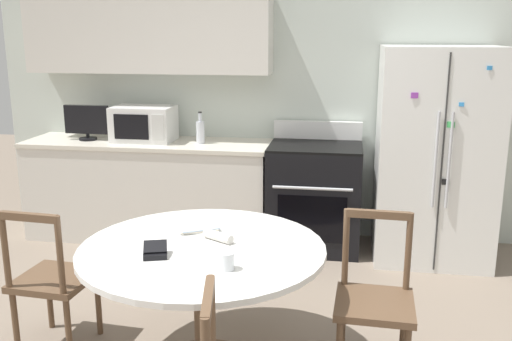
{
  "coord_description": "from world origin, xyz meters",
  "views": [
    {
      "loc": [
        0.67,
        -2.54,
        1.87
      ],
      "look_at": [
        0.08,
        1.15,
        0.95
      ],
      "focal_mm": 40.0,
      "sensor_mm": 36.0,
      "label": 1
    }
  ],
  "objects_px": {
    "counter_bottle": "(200,131)",
    "dining_chair_right": "(374,301)",
    "refrigerator": "(435,155)",
    "wallet": "(155,251)",
    "oven_range": "(315,195)",
    "dining_chair_left": "(52,280)",
    "countertop_tv": "(87,121)",
    "candle_glass": "(227,262)",
    "microwave": "(144,124)"
  },
  "relations": [
    {
      "from": "countertop_tv",
      "to": "counter_bottle",
      "type": "bearing_deg",
      "value": 0.47
    },
    {
      "from": "counter_bottle",
      "to": "wallet",
      "type": "height_order",
      "value": "counter_bottle"
    },
    {
      "from": "microwave",
      "to": "countertop_tv",
      "type": "bearing_deg",
      "value": -175.81
    },
    {
      "from": "refrigerator",
      "to": "oven_range",
      "type": "xyz_separation_m",
      "value": [
        -0.98,
        0.06,
        -0.41
      ]
    },
    {
      "from": "refrigerator",
      "to": "oven_range",
      "type": "height_order",
      "value": "refrigerator"
    },
    {
      "from": "candle_glass",
      "to": "dining_chair_right",
      "type": "bearing_deg",
      "value": 26.45
    },
    {
      "from": "candle_glass",
      "to": "wallet",
      "type": "xyz_separation_m",
      "value": [
        -0.4,
        0.1,
        -0.01
      ]
    },
    {
      "from": "dining_chair_left",
      "to": "candle_glass",
      "type": "relative_size",
      "value": 10.25
    },
    {
      "from": "wallet",
      "to": "oven_range",
      "type": "bearing_deg",
      "value": 72.07
    },
    {
      "from": "oven_range",
      "to": "microwave",
      "type": "relative_size",
      "value": 2.01
    },
    {
      "from": "countertop_tv",
      "to": "wallet",
      "type": "height_order",
      "value": "countertop_tv"
    },
    {
      "from": "refrigerator",
      "to": "wallet",
      "type": "relative_size",
      "value": 11.2
    },
    {
      "from": "candle_glass",
      "to": "wallet",
      "type": "distance_m",
      "value": 0.41
    },
    {
      "from": "countertop_tv",
      "to": "wallet",
      "type": "bearing_deg",
      "value": -57.55
    },
    {
      "from": "oven_range",
      "to": "dining_chair_left",
      "type": "xyz_separation_m",
      "value": [
        -1.43,
        -1.92,
        -0.03
      ]
    },
    {
      "from": "refrigerator",
      "to": "wallet",
      "type": "xyz_separation_m",
      "value": [
        -1.67,
        -2.09,
        -0.12
      ]
    },
    {
      "from": "oven_range",
      "to": "wallet",
      "type": "distance_m",
      "value": 2.29
    },
    {
      "from": "countertop_tv",
      "to": "dining_chair_left",
      "type": "relative_size",
      "value": 0.45
    },
    {
      "from": "counter_bottle",
      "to": "dining_chair_right",
      "type": "height_order",
      "value": "counter_bottle"
    },
    {
      "from": "refrigerator",
      "to": "counter_bottle",
      "type": "height_order",
      "value": "refrigerator"
    },
    {
      "from": "microwave",
      "to": "counter_bottle",
      "type": "distance_m",
      "value": 0.53
    },
    {
      "from": "counter_bottle",
      "to": "countertop_tv",
      "type": "bearing_deg",
      "value": -179.53
    },
    {
      "from": "refrigerator",
      "to": "dining_chair_right",
      "type": "bearing_deg",
      "value": -106.29
    },
    {
      "from": "dining_chair_right",
      "to": "dining_chair_left",
      "type": "distance_m",
      "value": 1.87
    },
    {
      "from": "oven_range",
      "to": "candle_glass",
      "type": "distance_m",
      "value": 2.3
    },
    {
      "from": "microwave",
      "to": "oven_range",
      "type": "bearing_deg",
      "value": -1.47
    },
    {
      "from": "oven_range",
      "to": "dining_chair_right",
      "type": "distance_m",
      "value": 1.94
    },
    {
      "from": "counter_bottle",
      "to": "dining_chair_right",
      "type": "distance_m",
      "value": 2.46
    },
    {
      "from": "counter_bottle",
      "to": "wallet",
      "type": "distance_m",
      "value": 2.21
    },
    {
      "from": "oven_range",
      "to": "dining_chair_right",
      "type": "height_order",
      "value": "oven_range"
    },
    {
      "from": "dining_chair_right",
      "to": "wallet",
      "type": "distance_m",
      "value": 1.21
    },
    {
      "from": "counter_bottle",
      "to": "dining_chair_left",
      "type": "xyz_separation_m",
      "value": [
        -0.41,
        -1.93,
        -0.57
      ]
    },
    {
      "from": "microwave",
      "to": "countertop_tv",
      "type": "xyz_separation_m",
      "value": [
        -0.52,
        -0.04,
        0.02
      ]
    },
    {
      "from": "candle_glass",
      "to": "oven_range",
      "type": "bearing_deg",
      "value": 82.47
    },
    {
      "from": "refrigerator",
      "to": "dining_chair_left",
      "type": "distance_m",
      "value": 3.07
    },
    {
      "from": "refrigerator",
      "to": "candle_glass",
      "type": "distance_m",
      "value": 2.54
    },
    {
      "from": "countertop_tv",
      "to": "dining_chair_left",
      "type": "height_order",
      "value": "countertop_tv"
    },
    {
      "from": "refrigerator",
      "to": "countertop_tv",
      "type": "xyz_separation_m",
      "value": [
        -3.05,
        0.07,
        0.2
      ]
    },
    {
      "from": "countertop_tv",
      "to": "dining_chair_right",
      "type": "xyz_separation_m",
      "value": [
        2.51,
        -1.89,
        -0.64
      ]
    },
    {
      "from": "counter_bottle",
      "to": "dining_chair_left",
      "type": "relative_size",
      "value": 0.31
    },
    {
      "from": "dining_chair_left",
      "to": "counter_bottle",
      "type": "bearing_deg",
      "value": 82.34
    },
    {
      "from": "counter_bottle",
      "to": "candle_glass",
      "type": "relative_size",
      "value": 3.19
    },
    {
      "from": "dining_chair_right",
      "to": "candle_glass",
      "type": "relative_size",
      "value": 10.25
    },
    {
      "from": "countertop_tv",
      "to": "dining_chair_right",
      "type": "distance_m",
      "value": 3.21
    },
    {
      "from": "oven_range",
      "to": "counter_bottle",
      "type": "height_order",
      "value": "counter_bottle"
    },
    {
      "from": "countertop_tv",
      "to": "counter_bottle",
      "type": "height_order",
      "value": "countertop_tv"
    },
    {
      "from": "oven_range",
      "to": "candle_glass",
      "type": "relative_size",
      "value": 12.27
    },
    {
      "from": "refrigerator",
      "to": "countertop_tv",
      "type": "height_order",
      "value": "refrigerator"
    },
    {
      "from": "dining_chair_right",
      "to": "dining_chair_left",
      "type": "xyz_separation_m",
      "value": [
        -1.87,
        -0.03,
        0.0
      ]
    },
    {
      "from": "microwave",
      "to": "counter_bottle",
      "type": "height_order",
      "value": "microwave"
    }
  ]
}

